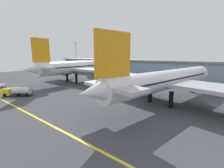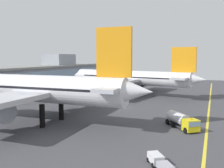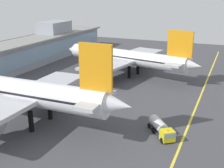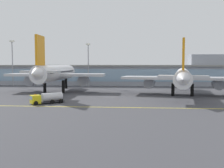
{
  "view_description": "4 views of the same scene",
  "coord_description": "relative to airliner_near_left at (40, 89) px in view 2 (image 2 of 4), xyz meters",
  "views": [
    {
      "loc": [
        38.95,
        -36.12,
        13.23
      ],
      "look_at": [
        6.8,
        4.3,
        3.45
      ],
      "focal_mm": 24.58,
      "sensor_mm": 36.0,
      "label": 1
    },
    {
      "loc": [
        -68.29,
        -22.79,
        14.19
      ],
      "look_at": [
        3.71,
        5.43,
        6.18
      ],
      "focal_mm": 41.68,
      "sensor_mm": 36.0,
      "label": 2
    },
    {
      "loc": [
        -71.17,
        -29.83,
        29.42
      ],
      "look_at": [
        2.22,
        1.95,
        3.6
      ],
      "focal_mm": 46.51,
      "sensor_mm": 36.0,
      "label": 3
    },
    {
      "loc": [
        7.67,
        -85.12,
        10.6
      ],
      "look_at": [
        -0.06,
        8.48,
        3.51
      ],
      "focal_mm": 41.27,
      "sensor_mm": 36.0,
      "label": 4
    }
  ],
  "objects": [
    {
      "name": "ground_plane",
      "position": [
        22.06,
        -12.01,
        -7.27
      ],
      "size": [
        206.75,
        206.75,
        0.0
      ],
      "primitive_type": "plane",
      "color": "#424247"
    },
    {
      "name": "taxiway_centreline_stripe",
      "position": [
        22.06,
        -34.01,
        -7.26
      ],
      "size": [
        165.4,
        0.5,
        0.01
      ],
      "primitive_type": "cube",
      "color": "yellow",
      "rests_on": "ground"
    },
    {
      "name": "airliner_near_left",
      "position": [
        0.0,
        0.0,
        0.0
      ],
      "size": [
        37.56,
        49.04,
        19.83
      ],
      "rotation": [
        0.0,
        0.0,
        1.58
      ],
      "color": "black",
      "rests_on": "ground"
    },
    {
      "name": "airliner_near_right",
      "position": [
        46.95,
        -5.78,
        -0.87
      ],
      "size": [
        43.42,
        54.93,
        17.53
      ],
      "rotation": [
        0.0,
        0.0,
        1.39
      ],
      "color": "black",
      "rests_on": "ground"
    },
    {
      "name": "fuel_tanker_truck",
      "position": [
        6.15,
        -29.37,
        -5.76
      ],
      "size": [
        8.61,
        7.49,
        2.9
      ],
      "rotation": [
        0.0,
        0.0,
        3.81
      ],
      "color": "black",
      "rests_on": "ground"
    },
    {
      "name": "baggage_tug_near",
      "position": [
        -14.29,
        -28.85,
        -6.47
      ],
      "size": [
        5.49,
        4.43,
        1.4
      ],
      "rotation": [
        0.0,
        0.0,
        0.59
      ],
      "color": "black",
      "rests_on": "ground"
    }
  ]
}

